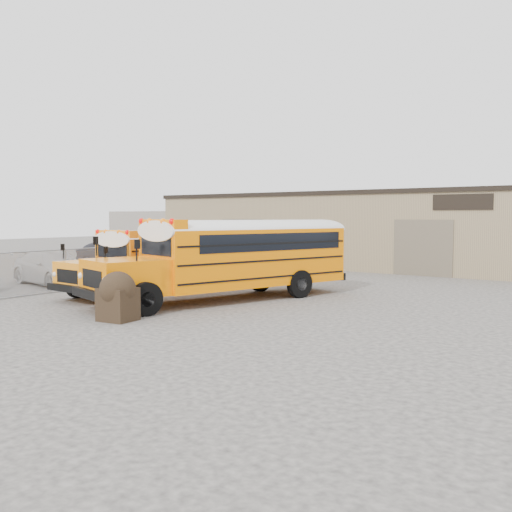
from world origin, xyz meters
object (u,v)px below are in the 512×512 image
Objects in this scene: school_bus_right at (351,247)px; car_white at (54,268)px; tarp_bundle at (118,296)px; school_bus_left at (252,249)px; car_dark at (115,256)px.

car_white is (-11.50, -7.43, -1.03)m from school_bus_right.
tarp_bundle is (-1.92, -11.83, -1.02)m from school_bus_right.
school_bus_right reaches higher than car_white.
school_bus_left is 1.84× the size of car_dark.
school_bus_right is (5.30, 0.32, 0.26)m from school_bus_left.
school_bus_right is at bearing -87.33° from car_dark.
school_bus_right is at bearing -48.60° from car_white.
tarp_bundle is at bearing -106.11° from car_white.
school_bus_left reaches higher than car_white.
tarp_bundle is 0.28× the size of car_white.
school_bus_right is 13.73m from car_white.
car_dark is (-9.50, -0.69, -0.71)m from school_bus_left.
tarp_bundle is 16.83m from car_dark.
school_bus_left is at bearing -87.06° from car_dark.
school_bus_right is at bearing 3.41° from school_bus_left.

